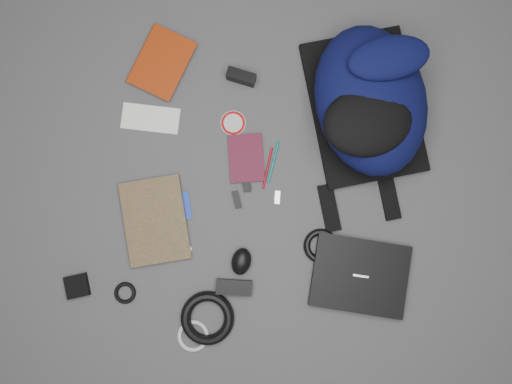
# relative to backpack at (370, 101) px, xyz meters

# --- Properties ---
(ground) EXTENTS (4.00, 4.00, 0.00)m
(ground) POSITION_rel_backpack_xyz_m (-0.35, -0.31, -0.11)
(ground) COLOR #4F4F51
(ground) RESTS_ON ground
(backpack) EXTENTS (0.50, 0.62, 0.23)m
(backpack) POSITION_rel_backpack_xyz_m (0.00, 0.00, 0.00)
(backpack) COLOR black
(backpack) RESTS_ON ground
(laptop) EXTENTS (0.34, 0.27, 0.03)m
(laptop) POSITION_rel_backpack_xyz_m (0.01, -0.57, -0.10)
(laptop) COLOR black
(laptop) RESTS_ON ground
(textbook_red) EXTENTS (0.24, 0.27, 0.02)m
(textbook_red) POSITION_rel_backpack_xyz_m (-0.77, 0.15, -0.10)
(textbook_red) COLOR #942808
(textbook_red) RESTS_ON ground
(comic_book) EXTENTS (0.27, 0.32, 0.02)m
(comic_book) POSITION_rel_backpack_xyz_m (-0.78, -0.44, -0.10)
(comic_book) COLOR #BD940D
(comic_book) RESTS_ON ground
(envelope) EXTENTS (0.20, 0.10, 0.00)m
(envelope) POSITION_rel_backpack_xyz_m (-0.72, -0.07, -0.11)
(envelope) COLOR white
(envelope) RESTS_ON ground
(dvd_case) EXTENTS (0.14, 0.18, 0.01)m
(dvd_case) POSITION_rel_backpack_xyz_m (-0.39, -0.19, -0.11)
(dvd_case) COLOR #420C1C
(dvd_case) RESTS_ON ground
(compact_camera) EXTENTS (0.10, 0.06, 0.05)m
(compact_camera) POSITION_rel_backpack_xyz_m (-0.42, 0.08, -0.09)
(compact_camera) COLOR black
(compact_camera) RESTS_ON ground
(sticker_disc) EXTENTS (0.09, 0.09, 0.00)m
(sticker_disc) POSITION_rel_backpack_xyz_m (-0.44, -0.07, -0.11)
(sticker_disc) COLOR silver
(sticker_disc) RESTS_ON ground
(pen_teal) EXTENTS (0.04, 0.15, 0.01)m
(pen_teal) POSITION_rel_backpack_xyz_m (-0.30, -0.20, -0.11)
(pen_teal) COLOR #0D7674
(pen_teal) RESTS_ON ground
(pen_red) EXTENTS (0.03, 0.14, 0.01)m
(pen_red) POSITION_rel_backpack_xyz_m (-0.32, -0.22, -0.11)
(pen_red) COLOR #9C0C14
(pen_red) RESTS_ON ground
(id_badge) EXTENTS (0.08, 0.10, 0.00)m
(id_badge) POSITION_rel_backpack_xyz_m (-0.60, -0.37, -0.11)
(id_badge) COLOR #1835B4
(id_badge) RESTS_ON ground
(usb_black) EXTENTS (0.04, 0.06, 0.01)m
(usb_black) POSITION_rel_backpack_xyz_m (-0.41, -0.34, -0.11)
(usb_black) COLOR black
(usb_black) RESTS_ON ground
(usb_silver) EXTENTS (0.02, 0.04, 0.01)m
(usb_silver) POSITION_rel_backpack_xyz_m (-0.28, -0.32, -0.11)
(usb_silver) COLOR silver
(usb_silver) RESTS_ON ground
(key_fob) EXTENTS (0.04, 0.05, 0.01)m
(key_fob) POSITION_rel_backpack_xyz_m (-0.38, -0.29, -0.11)
(key_fob) COLOR black
(key_fob) RESTS_ON ground
(mouse) EXTENTS (0.08, 0.10, 0.05)m
(mouse) POSITION_rel_backpack_xyz_m (-0.39, -0.54, -0.09)
(mouse) COLOR black
(mouse) RESTS_ON ground
(headphone_left) EXTENTS (0.05, 0.05, 0.01)m
(headphone_left) POSITION_rel_backpack_xyz_m (-0.58, -0.51, -0.11)
(headphone_left) COLOR silver
(headphone_left) RESTS_ON ground
(headphone_right) EXTENTS (0.06, 0.06, 0.01)m
(headphone_right) POSITION_rel_backpack_xyz_m (-0.60, -0.47, -0.11)
(headphone_right) COLOR #B6B7B9
(headphone_right) RESTS_ON ground
(cable_coil) EXTENTS (0.12, 0.12, 0.02)m
(cable_coil) POSITION_rel_backpack_xyz_m (-0.12, -0.48, -0.10)
(cable_coil) COLOR black
(cable_coil) RESTS_ON ground
(power_brick) EXTENTS (0.12, 0.05, 0.03)m
(power_brick) POSITION_rel_backpack_xyz_m (-0.41, -0.63, -0.10)
(power_brick) COLOR black
(power_brick) RESTS_ON ground
(power_cord_coil) EXTENTS (0.22, 0.22, 0.03)m
(power_cord_coil) POSITION_rel_backpack_xyz_m (-0.49, -0.73, -0.10)
(power_cord_coil) COLOR black
(power_cord_coil) RESTS_ON ground
(pouch) EXTENTS (0.09, 0.09, 0.02)m
(pouch) POSITION_rel_backpack_xyz_m (-0.93, -0.65, -0.10)
(pouch) COLOR black
(pouch) RESTS_ON ground
(earbud_coil) EXTENTS (0.08, 0.08, 0.01)m
(earbud_coil) POSITION_rel_backpack_xyz_m (-0.77, -0.67, -0.11)
(earbud_coil) COLOR black
(earbud_coil) RESTS_ON ground
(white_cable_coil) EXTENTS (0.13, 0.13, 0.01)m
(white_cable_coil) POSITION_rel_backpack_xyz_m (-0.53, -0.80, -0.11)
(white_cable_coil) COLOR silver
(white_cable_coil) RESTS_ON ground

